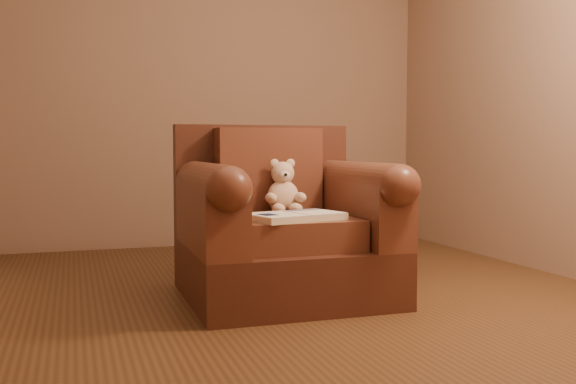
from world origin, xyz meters
name	(u,v)px	position (x,y,z in m)	size (l,w,h in m)	color
floor	(265,295)	(0.00, 0.00, 0.00)	(4.00, 4.00, 0.00)	brown
armchair	(282,230)	(0.09, -0.03, 0.38)	(1.09, 1.04, 0.98)	#452217
teddy_bear	(284,192)	(0.13, 0.05, 0.59)	(0.23, 0.26, 0.32)	beige
guidebook	(296,216)	(0.06, -0.34, 0.49)	(0.53, 0.40, 0.04)	beige
side_table	(384,234)	(0.94, 0.37, 0.26)	(0.35, 0.35, 0.49)	#CD8A38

